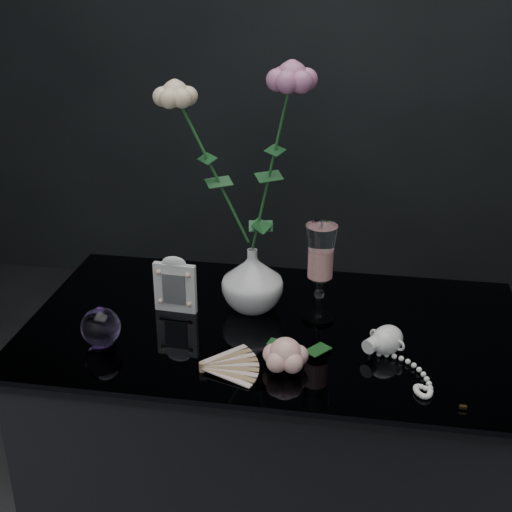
% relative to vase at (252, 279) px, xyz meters
% --- Properties ---
extents(table, '(1.05, 0.58, 0.76)m').
position_rel_vase_xyz_m(table, '(0.06, -0.07, -0.45)').
color(table, black).
rests_on(table, ground).
extents(vase, '(0.18, 0.18, 0.14)m').
position_rel_vase_xyz_m(vase, '(0.00, 0.00, 0.00)').
color(vase, white).
rests_on(vase, table).
extents(wine_glass, '(0.08, 0.08, 0.22)m').
position_rel_vase_xyz_m(wine_glass, '(0.15, -0.03, 0.04)').
color(wine_glass, white).
rests_on(wine_glass, table).
extents(picture_frame, '(0.10, 0.08, 0.13)m').
position_rel_vase_xyz_m(picture_frame, '(-0.16, -0.04, -0.01)').
color(picture_frame, white).
rests_on(picture_frame, table).
extents(paperweight, '(0.09, 0.09, 0.08)m').
position_rel_vase_xyz_m(paperweight, '(-0.27, -0.20, -0.03)').
color(paperweight, '#B487DB').
rests_on(paperweight, table).
extents(paper_fan, '(0.23, 0.18, 0.02)m').
position_rel_vase_xyz_m(paper_fan, '(-0.05, -0.26, -0.06)').
color(paper_fan, beige).
rests_on(paper_fan, table).
extents(loose_rose, '(0.21, 0.23, 0.07)m').
position_rel_vase_xyz_m(loose_rose, '(0.10, -0.23, -0.04)').
color(loose_rose, '#F0A99B').
rests_on(loose_rose, table).
extents(pearl_jar, '(0.29, 0.29, 0.06)m').
position_rel_vase_xyz_m(pearl_jar, '(0.29, -0.14, -0.04)').
color(pearl_jar, white).
rests_on(pearl_jar, table).
extents(roses, '(0.31, 0.11, 0.45)m').
position_rel_vase_xyz_m(roses, '(-0.02, 0.00, 0.28)').
color(roses, '#FFD2A5').
rests_on(roses, vase).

